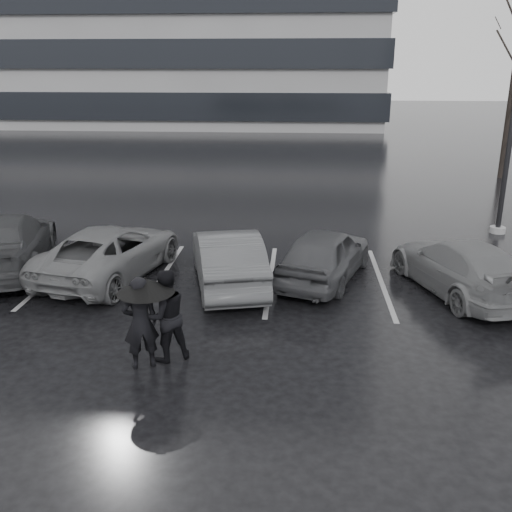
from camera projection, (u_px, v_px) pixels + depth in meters
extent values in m
plane|color=black|center=(237.00, 319.00, 12.28)|extent=(160.00, 160.00, 0.00)
cube|color=black|center=(74.00, 97.00, 58.56)|extent=(60.60, 25.60, 2.20)
cube|color=black|center=(69.00, 56.00, 57.29)|extent=(60.60, 25.60, 2.20)
cube|color=black|center=(65.00, 13.00, 56.01)|extent=(60.60, 25.60, 2.20)
imported|color=black|center=(325.00, 254.00, 14.32)|extent=(2.82, 4.27, 1.35)
imported|color=#2E2F31|center=(228.00, 258.00, 13.98)|extent=(2.45, 4.49, 1.40)
imported|color=#49494C|center=(110.00, 251.00, 14.60)|extent=(3.17, 5.11, 1.32)
imported|color=black|center=(5.00, 242.00, 15.04)|extent=(3.48, 5.56, 1.50)
imported|color=#49494C|center=(460.00, 266.00, 13.54)|extent=(3.09, 4.80, 1.29)
imported|color=black|center=(140.00, 323.00, 10.07)|extent=(0.75, 0.64, 1.74)
imported|color=black|center=(165.00, 315.00, 10.34)|extent=(1.08, 1.02, 1.75)
cylinder|color=black|center=(148.00, 329.00, 10.14)|extent=(0.02, 0.02, 1.47)
cone|color=black|center=(145.00, 286.00, 9.88)|extent=(1.01, 1.01, 0.26)
sphere|color=black|center=(145.00, 279.00, 9.84)|extent=(0.05, 0.05, 0.05)
cylinder|color=gray|center=(498.00, 230.00, 18.53)|extent=(0.49, 0.49, 0.20)
cube|color=#949496|center=(58.00, 273.00, 15.00)|extent=(0.12, 5.00, 0.00)
cube|color=#949496|center=(163.00, 275.00, 14.80)|extent=(0.12, 5.00, 0.00)
cube|color=#949496|center=(271.00, 278.00, 14.60)|extent=(0.12, 5.00, 0.00)
cube|color=#949496|center=(381.00, 281.00, 14.41)|extent=(0.12, 5.00, 0.00)
cube|color=#949496|center=(495.00, 284.00, 14.21)|extent=(0.12, 5.00, 0.00)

